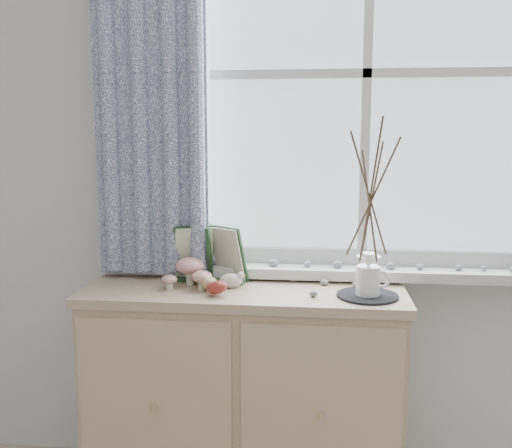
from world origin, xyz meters
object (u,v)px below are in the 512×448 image
object	(u,v)px
toadstool_cluster	(190,270)
twig_pitcher	(371,194)
sideboard	(244,394)
botanical_book	(209,254)

from	to	relation	value
toadstool_cluster	twig_pitcher	size ratio (longest dim) A/B	0.30
twig_pitcher	sideboard	bearing A→B (deg)	174.27
toadstool_cluster	botanical_book	bearing A→B (deg)	45.49
botanical_book	twig_pitcher	distance (m)	0.66
sideboard	botanical_book	size ratio (longest dim) A/B	3.71
sideboard	twig_pitcher	world-z (taller)	twig_pitcher
sideboard	twig_pitcher	bearing A→B (deg)	-9.17
toadstool_cluster	twig_pitcher	world-z (taller)	twig_pitcher
botanical_book	twig_pitcher	bearing A→B (deg)	-4.60
botanical_book	toadstool_cluster	distance (m)	0.10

